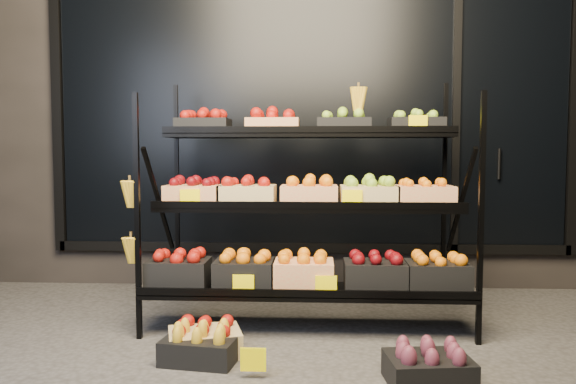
{
  "coord_description": "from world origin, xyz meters",
  "views": [
    {
      "loc": [
        0.06,
        -3.14,
        1.14
      ],
      "look_at": [
        -0.13,
        0.55,
        0.88
      ],
      "focal_mm": 35.0,
      "sensor_mm": 36.0,
      "label": 1
    }
  ],
  "objects": [
    {
      "name": "ground",
      "position": [
        0.0,
        0.0,
        0.0
      ],
      "size": [
        24.0,
        24.0,
        0.0
      ],
      "primitive_type": "plane",
      "color": "#514F4C",
      "rests_on": "ground"
    },
    {
      "name": "building",
      "position": [
        0.0,
        2.59,
        1.75
      ],
      "size": [
        6.0,
        2.08,
        3.5
      ],
      "color": "#2D2826",
      "rests_on": "ground"
    },
    {
      "name": "display_rack",
      "position": [
        -0.01,
        0.6,
        0.79
      ],
      "size": [
        2.18,
        1.02,
        1.72
      ],
      "color": "black",
      "rests_on": "ground"
    },
    {
      "name": "tag_floor_a",
      "position": [
        -0.26,
        -0.4,
        0.06
      ],
      "size": [
        0.13,
        0.01,
        0.12
      ],
      "primitive_type": "cube",
      "color": "#FFE800",
      "rests_on": "ground"
    },
    {
      "name": "floor_crate_left",
      "position": [
        -0.57,
        -0.06,
        0.09
      ],
      "size": [
        0.46,
        0.39,
        0.2
      ],
      "rotation": [
        0.0,
        0.0,
        0.28
      ],
      "color": "tan",
      "rests_on": "ground"
    },
    {
      "name": "floor_crate_midleft",
      "position": [
        -0.57,
        -0.18,
        0.09
      ],
      "size": [
        0.43,
        0.35,
        0.2
      ],
      "rotation": [
        0.0,
        0.0,
        -0.15
      ],
      "color": "black",
      "rests_on": "ground"
    },
    {
      "name": "floor_crate_right",
      "position": [
        0.62,
        -0.42,
        0.1
      ],
      "size": [
        0.44,
        0.34,
        0.2
      ],
      "rotation": [
        0.0,
        0.0,
        0.12
      ],
      "color": "black",
      "rests_on": "ground"
    }
  ]
}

